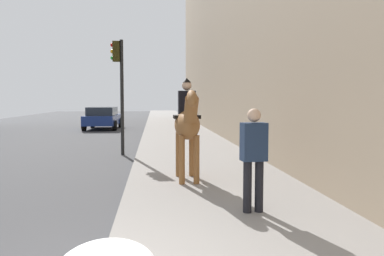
{
  "coord_description": "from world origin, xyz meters",
  "views": [
    {
      "loc": [
        -3.87,
        -0.62,
        1.98
      ],
      "look_at": [
        4.0,
        -1.36,
        1.4
      ],
      "focal_mm": 37.67,
      "sensor_mm": 36.0,
      "label": 1
    }
  ],
  "objects_px": {
    "pedestrian_greeting": "(254,153)",
    "car_near_lane": "(103,117)",
    "mounted_horse_near": "(187,123)",
    "traffic_light_near_curb": "(119,79)"
  },
  "relations": [
    {
      "from": "pedestrian_greeting",
      "to": "car_near_lane",
      "type": "distance_m",
      "value": 20.7
    },
    {
      "from": "pedestrian_greeting",
      "to": "mounted_horse_near",
      "type": "bearing_deg",
      "value": 12.38
    },
    {
      "from": "car_near_lane",
      "to": "traffic_light_near_curb",
      "type": "distance_m",
      "value": 12.6
    },
    {
      "from": "car_near_lane",
      "to": "traffic_light_near_curb",
      "type": "height_order",
      "value": "traffic_light_near_curb"
    },
    {
      "from": "car_near_lane",
      "to": "pedestrian_greeting",
      "type": "bearing_deg",
      "value": -163.53
    },
    {
      "from": "mounted_horse_near",
      "to": "pedestrian_greeting",
      "type": "xyz_separation_m",
      "value": [
        -2.65,
        -0.86,
        -0.33
      ]
    },
    {
      "from": "pedestrian_greeting",
      "to": "car_near_lane",
      "type": "relative_size",
      "value": 0.39
    },
    {
      "from": "mounted_horse_near",
      "to": "car_near_lane",
      "type": "distance_m",
      "value": 17.93
    },
    {
      "from": "car_near_lane",
      "to": "traffic_light_near_curb",
      "type": "xyz_separation_m",
      "value": [
        -12.27,
        -2.13,
        1.91
      ]
    },
    {
      "from": "mounted_horse_near",
      "to": "traffic_light_near_curb",
      "type": "distance_m",
      "value": 5.67
    }
  ]
}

